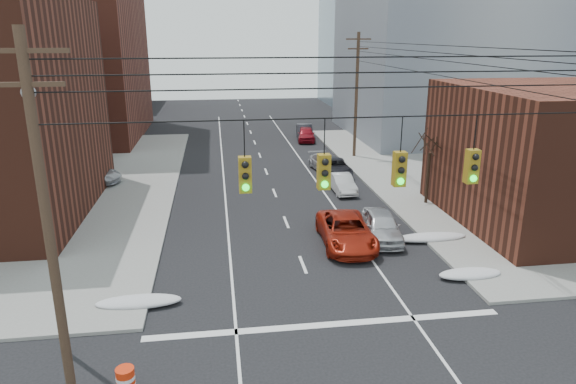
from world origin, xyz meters
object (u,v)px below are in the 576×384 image
object	(u,v)px
red_pickup	(346,231)
construction_barrel	(126,383)
parked_car_c	(335,167)
parked_car_f	(305,132)
parked_car_a	(381,226)
parked_car_e	(306,134)
parked_car_d	(324,163)
parked_car_b	(342,183)
lot_car_a	(51,197)
lot_car_b	(87,175)

from	to	relation	value
red_pickup	construction_barrel	xyz separation A→B (m)	(-9.70, -10.84, -0.25)
parked_car_c	parked_car_f	bearing A→B (deg)	90.95
parked_car_a	parked_car_e	distance (m)	27.33
parked_car_e	parked_car_d	bearing A→B (deg)	-85.73
parked_car_a	parked_car_c	bearing A→B (deg)	93.88
parked_car_c	parked_car_b	bearing A→B (deg)	-96.00
parked_car_d	lot_car_a	xyz separation A→B (m)	(-19.38, -7.23, 0.23)
lot_car_a	lot_car_b	size ratio (longest dim) A/B	0.87
parked_car_a	lot_car_b	world-z (taller)	parked_car_a
parked_car_d	parked_car_f	world-z (taller)	parked_car_f
construction_barrel	parked_car_f	bearing A→B (deg)	72.62
parked_car_f	construction_barrel	world-z (taller)	parked_car_f
parked_car_c	parked_car_d	size ratio (longest dim) A/B	1.05
red_pickup	parked_car_a	distance (m)	2.16
parked_car_b	parked_car_e	size ratio (longest dim) A/B	0.89
parked_car_e	construction_barrel	xyz separation A→B (m)	(-12.43, -38.66, -0.21)
lot_car_a	construction_barrel	bearing A→B (deg)	-135.46
parked_car_f	lot_car_b	xyz separation A→B (m)	(-19.02, -15.48, 0.08)
red_pickup	lot_car_b	bearing A→B (deg)	142.58
lot_car_a	construction_barrel	xyz separation A→B (m)	(7.57, -19.12, -0.33)
red_pickup	parked_car_e	world-z (taller)	red_pickup
red_pickup	parked_car_a	size ratio (longest dim) A/B	1.24
red_pickup	construction_barrel	bearing A→B (deg)	-129.27
red_pickup	lot_car_a	size ratio (longest dim) A/B	1.31
parked_car_a	lot_car_a	distance (m)	20.88
parked_car_a	parked_car_b	size ratio (longest dim) A/B	1.18
parked_car_d	parked_car_e	size ratio (longest dim) A/B	1.01
parked_car_a	parked_car_b	world-z (taller)	parked_car_a
lot_car_a	parked_car_f	bearing A→B (deg)	-21.03
lot_car_a	construction_barrel	size ratio (longest dim) A/B	4.20
lot_car_b	parked_car_b	bearing A→B (deg)	-90.75
parked_car_a	lot_car_b	size ratio (longest dim) A/B	0.92
parked_car_b	construction_barrel	bearing A→B (deg)	-120.99
lot_car_b	parked_car_c	bearing A→B (deg)	-76.48
parked_car_a	construction_barrel	bearing A→B (deg)	-129.75
parked_car_e	lot_car_b	distance (m)	23.70
red_pickup	parked_car_f	distance (m)	29.23
red_pickup	parked_car_b	world-z (taller)	red_pickup
parked_car_d	lot_car_a	size ratio (longest dim) A/B	1.01
parked_car_f	lot_car_b	size ratio (longest dim) A/B	0.93
lot_car_a	parked_car_d	bearing A→B (deg)	-46.60
parked_car_a	parked_car_b	distance (m)	8.92
parked_car_b	lot_car_a	bearing A→B (deg)	-177.40
parked_car_f	parked_car_d	bearing A→B (deg)	-87.01
parked_car_c	lot_car_b	world-z (taller)	lot_car_b
parked_car_c	parked_car_e	distance (m)	13.76
red_pickup	parked_car_c	xyz separation A→B (m)	(2.70, 14.07, -0.15)
parked_car_c	lot_car_a	size ratio (longest dim) A/B	1.06
red_pickup	parked_car_a	bearing A→B (deg)	15.92
parked_car_d	parked_car_f	xyz separation A→B (m)	(0.69, 13.58, 0.12)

